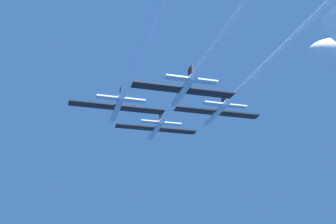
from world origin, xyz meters
name	(u,v)px	position (x,y,z in m)	size (l,w,h in m)	color
jet_lead	(184,91)	(0.21, -20.89, -0.18)	(17.78, 67.00, 2.95)	#B2BAC6
jet_left_wing	(136,61)	(-9.97, -30.05, -0.73)	(17.78, 62.11, 2.95)	#B2BAC6
jet_right_wing	(257,74)	(10.04, -28.97, 0.49)	(17.78, 60.73, 2.95)	#B2BAC6
jet_slot	(231,24)	(-0.23, -42.16, -0.56)	(17.78, 66.36, 2.95)	#B2BAC6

